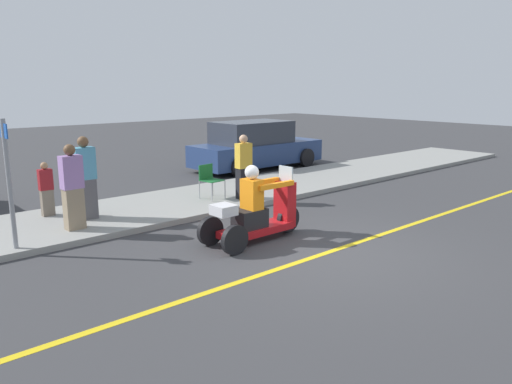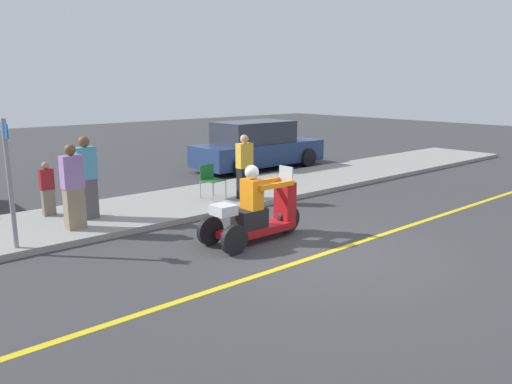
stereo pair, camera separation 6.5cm
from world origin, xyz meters
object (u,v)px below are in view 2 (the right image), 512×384
(motorcycle_trike, at_px, (257,214))
(spectator_with_child, at_px, (86,179))
(spectator_far_back, at_px, (245,168))
(parked_car_lot_right, at_px, (257,146))
(street_sign, at_px, (9,179))
(spectator_near_curb, at_px, (47,190))
(folding_chair_curbside, at_px, (210,178))
(spectator_mid_group, at_px, (73,188))

(motorcycle_trike, bearing_deg, spectator_with_child, 120.80)
(spectator_far_back, relative_size, parked_car_lot_right, 0.33)
(motorcycle_trike, distance_m, street_sign, 4.27)
(street_sign, bearing_deg, spectator_near_curb, 57.19)
(folding_chair_curbside, bearing_deg, spectator_with_child, 177.63)
(street_sign, bearing_deg, motorcycle_trike, -30.31)
(spectator_mid_group, height_order, folding_chair_curbside, spectator_mid_group)
(motorcycle_trike, distance_m, spectator_with_child, 3.72)
(spectator_with_child, bearing_deg, spectator_near_curb, 124.65)
(motorcycle_trike, xyz_separation_m, street_sign, (-3.62, 2.12, 0.81))
(folding_chair_curbside, bearing_deg, motorcycle_trike, -110.59)
(motorcycle_trike, bearing_deg, spectator_near_curb, 121.59)
(street_sign, bearing_deg, spectator_with_child, 31.43)
(spectator_far_back, relative_size, folding_chair_curbside, 1.90)
(parked_car_lot_right, bearing_deg, motorcycle_trike, -131.19)
(spectator_far_back, distance_m, street_sign, 5.38)
(spectator_with_child, bearing_deg, spectator_mid_group, -131.09)
(street_sign, bearing_deg, parked_car_lot_right, 24.08)
(spectator_near_curb, relative_size, street_sign, 0.52)
(spectator_with_child, distance_m, parked_car_lot_right, 7.84)
(parked_car_lot_right, distance_m, street_sign, 9.86)
(spectator_far_back, height_order, folding_chair_curbside, spectator_far_back)
(spectator_far_back, distance_m, folding_chair_curbside, 0.88)
(motorcycle_trike, bearing_deg, street_sign, 149.69)
(spectator_far_back, relative_size, street_sign, 0.71)
(motorcycle_trike, distance_m, parked_car_lot_right, 8.15)
(spectator_with_child, height_order, folding_chair_curbside, spectator_with_child)
(spectator_mid_group, relative_size, street_sign, 0.75)
(spectator_with_child, relative_size, street_sign, 0.78)
(motorcycle_trike, distance_m, spectator_far_back, 3.01)
(spectator_mid_group, height_order, parked_car_lot_right, spectator_mid_group)
(spectator_mid_group, height_order, spectator_with_child, spectator_with_child)
(spectator_mid_group, bearing_deg, parked_car_lot_right, 24.51)
(motorcycle_trike, distance_m, spectator_mid_group, 3.55)
(spectator_far_back, height_order, street_sign, street_sign)
(spectator_near_curb, xyz_separation_m, spectator_mid_group, (0.04, -1.36, 0.24))
(folding_chair_curbside, bearing_deg, spectator_far_back, -46.03)
(spectator_with_child, distance_m, folding_chair_curbside, 3.06)
(spectator_far_back, xyz_separation_m, parked_car_lot_right, (3.64, 3.70, -0.11))
(street_sign, bearing_deg, spectator_far_back, 3.44)
(street_sign, bearing_deg, folding_chair_curbside, 11.05)
(spectator_near_curb, height_order, spectator_far_back, spectator_far_back)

